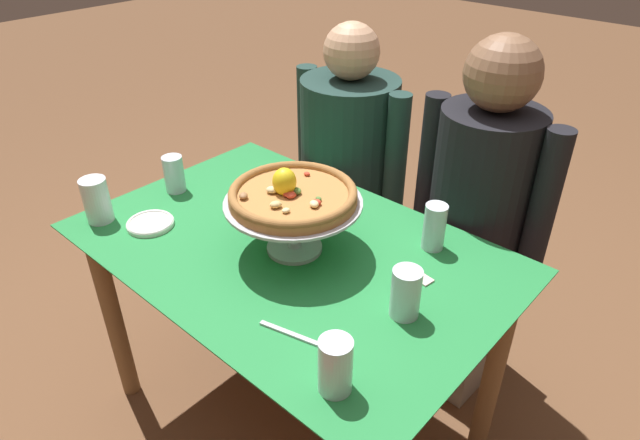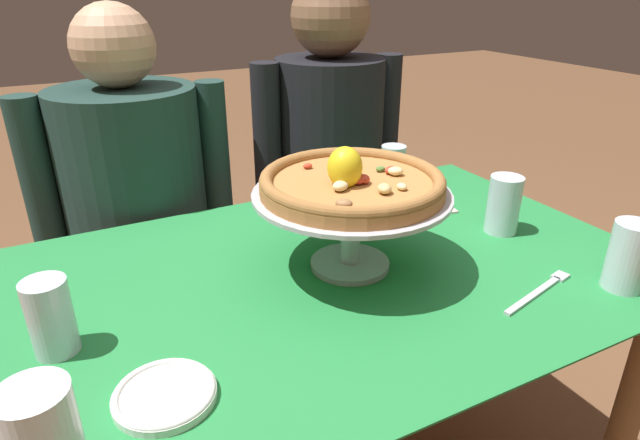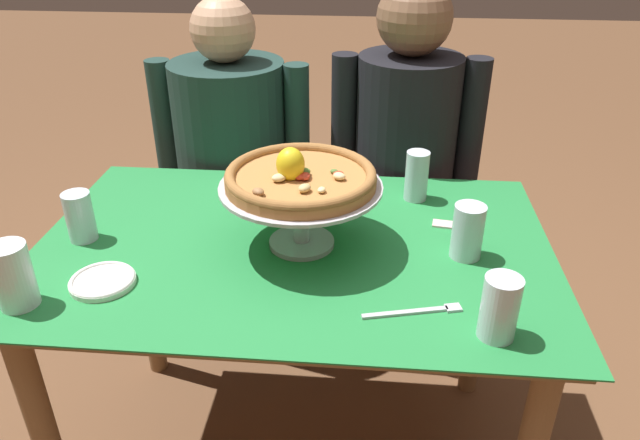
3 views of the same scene
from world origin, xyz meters
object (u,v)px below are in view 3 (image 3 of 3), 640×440
at_px(side_plate, 103,281).
at_px(sugar_packet, 443,224).
at_px(pizza, 300,176).
at_px(water_glass_side_right, 467,235).
at_px(water_glass_side_left, 80,219).
at_px(diner_left, 234,182).
at_px(pizza_stand, 301,200).
at_px(dinner_fork, 418,311).
at_px(water_glass_front_right, 499,312).
at_px(diner_right, 402,189).
at_px(water_glass_front_left, 14,280).
at_px(water_glass_back_right, 416,179).

relative_size(side_plate, sugar_packet, 2.81).
height_order(pizza, water_glass_side_right, pizza).
relative_size(water_glass_side_left, diner_left, 0.10).
xyz_separation_m(pizza_stand, diner_left, (-0.31, 0.61, -0.26)).
relative_size(pizza, sugar_packet, 6.89).
xyz_separation_m(water_glass_side_right, dinner_fork, (-0.12, -0.23, -0.05)).
bearing_deg(pizza_stand, water_glass_front_right, -36.34).
bearing_deg(pizza_stand, sugar_packet, 19.88).
bearing_deg(diner_left, water_glass_front_right, -51.87).
relative_size(sugar_packet, diner_right, 0.04).
xyz_separation_m(pizza, water_glass_front_left, (-0.55, -0.29, -0.12)).
bearing_deg(water_glass_side_right, water_glass_back_right, 109.49).
relative_size(water_glass_front_left, water_glass_front_right, 1.07).
distance_m(sugar_packet, diner_right, 0.48).
xyz_separation_m(water_glass_back_right, side_plate, (-0.69, -0.47, -0.05)).
height_order(water_glass_side_right, side_plate, water_glass_side_right).
relative_size(pizza_stand, water_glass_back_right, 2.74).
distance_m(water_glass_front_left, water_glass_back_right, 1.00).
height_order(pizza, water_glass_front_right, pizza).
distance_m(water_glass_side_left, dinner_fork, 0.83).
height_order(pizza, diner_right, diner_right).
distance_m(water_glass_back_right, side_plate, 0.84).
bearing_deg(water_glass_side_left, diner_right, 37.03).
bearing_deg(water_glass_front_right, diner_left, 128.13).
bearing_deg(water_glass_front_right, water_glass_side_right, 94.85).
bearing_deg(water_glass_side_right, pizza, 177.57).
bearing_deg(water_glass_side_left, dinner_fork, -15.49).
bearing_deg(water_glass_back_right, water_glass_front_left, -146.25).
distance_m(water_glass_front_left, diner_right, 1.20).
bearing_deg(water_glass_front_left, water_glass_back_right, 33.75).
relative_size(pizza_stand, water_glass_side_right, 2.89).
bearing_deg(diner_right, diner_left, 176.81).
bearing_deg(water_glass_side_right, side_plate, -166.76).
bearing_deg(water_glass_front_right, dinner_fork, 158.39).
distance_m(water_glass_front_right, diner_left, 1.17).
xyz_separation_m(side_plate, sugar_packet, (0.76, 0.33, -0.01)).
bearing_deg(sugar_packet, pizza_stand, -160.12).
bearing_deg(diner_left, diner_right, -3.19).
bearing_deg(water_glass_front_left, sugar_packet, 24.73).
height_order(water_glass_front_left, diner_left, diner_left).
height_order(pizza, water_glass_front_left, pizza).
xyz_separation_m(water_glass_back_right, diner_right, (-0.02, 0.31, -0.18)).
relative_size(dinner_fork, sugar_packet, 4.09).
xyz_separation_m(water_glass_front_right, dinner_fork, (-0.14, 0.06, -0.05)).
xyz_separation_m(pizza, diner_left, (-0.31, 0.61, -0.32)).
bearing_deg(pizza_stand, side_plate, -153.51).
bearing_deg(water_glass_side_left, water_glass_back_right, 19.65).
relative_size(water_glass_back_right, diner_left, 0.11).
bearing_deg(side_plate, water_glass_front_right, -6.70).
distance_m(pizza_stand, water_glass_back_right, 0.39).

